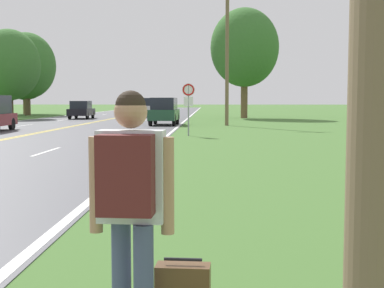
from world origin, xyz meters
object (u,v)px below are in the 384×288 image
(tree_behind_sign, at_px, (27,66))
(tree_right_cluster, at_px, (245,48))
(traffic_sign, at_px, (188,96))
(tree_mid_treeline, at_px, (25,70))
(car_silver_suv_receding, at_px, (146,107))
(hitchhiker_person, at_px, (130,190))
(car_black_sedan_mid_far, at_px, (81,110))
(tree_far_back, at_px, (9,65))
(car_white_suv_distant, at_px, (160,106))
(car_dark_green_suv_mid_near, at_px, (164,111))

(tree_behind_sign, xyz_separation_m, tree_right_cluster, (23.33, -8.12, 1.10))
(traffic_sign, relative_size, tree_mid_treeline, 0.28)
(car_silver_suv_receding, bearing_deg, hitchhiker_person, 7.94)
(tree_right_cluster, bearing_deg, car_black_sedan_mid_far, -170.85)
(tree_far_back, xyz_separation_m, car_white_suv_distant, (11.88, 21.82, -4.03))
(tree_right_cluster, bearing_deg, tree_behind_sign, 160.82)
(hitchhiker_person, height_order, car_black_sedan_mid_far, hitchhiker_person)
(traffic_sign, xyz_separation_m, tree_far_back, (-17.50, 23.84, 3.06))
(tree_right_cluster, height_order, car_dark_green_suv_mid_near, tree_right_cluster)
(traffic_sign, height_order, car_white_suv_distant, traffic_sign)
(hitchhiker_person, relative_size, tree_mid_treeline, 0.20)
(tree_mid_treeline, relative_size, car_black_sedan_mid_far, 1.91)
(hitchhiker_person, bearing_deg, car_black_sedan_mid_far, 17.36)
(tree_mid_treeline, height_order, tree_right_cluster, tree_right_cluster)
(traffic_sign, height_order, car_black_sedan_mid_far, traffic_sign)
(car_black_sedan_mid_far, height_order, car_white_suv_distant, car_white_suv_distant)
(traffic_sign, relative_size, tree_behind_sign, 0.27)
(hitchhiker_person, xyz_separation_m, car_black_sedan_mid_far, (-11.03, 44.33, -0.25))
(car_white_suv_distant, bearing_deg, car_dark_green_suv_mid_near, 8.17)
(hitchhiker_person, relative_size, tree_behind_sign, 0.19)
(tree_right_cluster, relative_size, car_white_suv_distant, 2.30)
(hitchhiker_person, distance_m, tree_right_cluster, 47.19)
(tree_mid_treeline, height_order, car_dark_green_suv_mid_near, tree_mid_treeline)
(hitchhiker_person, xyz_separation_m, traffic_sign, (-0.45, 21.61, 0.79))
(tree_behind_sign, xyz_separation_m, tree_far_back, (1.59, -9.38, -0.52))
(traffic_sign, bearing_deg, tree_right_cluster, 80.41)
(car_silver_suv_receding, distance_m, car_white_suv_distant, 17.47)
(car_silver_suv_receding, bearing_deg, car_dark_green_suv_mid_near, 12.07)
(tree_right_cluster, relative_size, car_dark_green_suv_mid_near, 2.43)
(tree_mid_treeline, xyz_separation_m, car_silver_suv_receding, (15.78, -10.32, -4.23))
(tree_behind_sign, relative_size, car_dark_green_suv_mid_near, 2.16)
(tree_mid_treeline, bearing_deg, car_white_suv_distant, 24.75)
(car_dark_green_suv_mid_near, bearing_deg, car_silver_suv_receding, -167.85)
(hitchhiker_person, height_order, tree_behind_sign, tree_behind_sign)
(traffic_sign, xyz_separation_m, car_dark_green_suv_mid_near, (-2.08, 11.01, -0.89))
(car_dark_green_suv_mid_near, distance_m, car_black_sedan_mid_far, 14.47)
(traffic_sign, xyz_separation_m, tree_mid_treeline, (-21.13, 38.51, 3.36))
(tree_behind_sign, bearing_deg, hitchhiker_person, -70.39)
(tree_right_cluster, distance_m, car_white_suv_distant, 23.49)
(tree_behind_sign, height_order, car_silver_suv_receding, tree_behind_sign)
(tree_far_back, height_order, car_black_sedan_mid_far, tree_far_back)
(tree_mid_treeline, distance_m, car_dark_green_suv_mid_near, 33.73)
(tree_far_back, relative_size, car_white_suv_distant, 1.85)
(car_black_sedan_mid_far, bearing_deg, hitchhiker_person, -168.75)
(traffic_sign, height_order, tree_far_back, tree_far_back)
(hitchhiker_person, bearing_deg, traffic_sign, 4.58)
(tree_behind_sign, bearing_deg, tree_right_cluster, -19.18)
(tree_far_back, bearing_deg, tree_mid_treeline, 103.89)
(tree_behind_sign, bearing_deg, car_dark_green_suv_mid_near, -52.56)
(traffic_sign, bearing_deg, car_white_suv_distant, 97.01)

